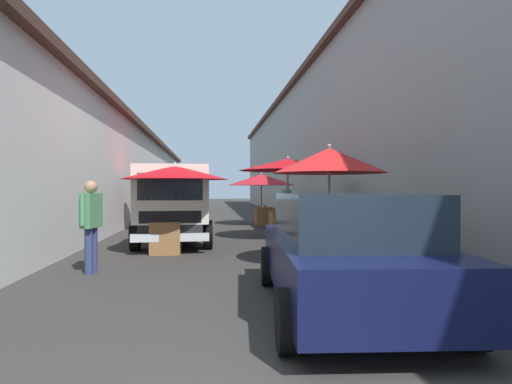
{
  "coord_description": "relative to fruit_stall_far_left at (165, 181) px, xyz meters",
  "views": [
    {
      "loc": [
        -1.88,
        0.56,
        1.51
      ],
      "look_at": [
        8.62,
        -0.64,
        1.42
      ],
      "focal_mm": 28.64,
      "sensor_mm": 36.0,
      "label": 1
    }
  ],
  "objects": [
    {
      "name": "fruit_stall_near_left",
      "position": [
        -5.39,
        -0.75,
        -0.15
      ],
      "size": [
        2.48,
        2.48,
        2.12
      ],
      "color": "#9E9EA3",
      "rests_on": "ground"
    },
    {
      "name": "vendor_by_crates",
      "position": [
        4.0,
        -5.21,
        -0.8
      ],
      "size": [
        0.61,
        0.39,
        1.69
      ],
      "color": "navy",
      "rests_on": "ground"
    },
    {
      "name": "fruit_stall_mid_lane",
      "position": [
        1.79,
        -3.74,
        -0.09
      ],
      "size": [
        2.81,
        2.81,
        2.18
      ],
      "color": "#9E9EA3",
      "rests_on": "ground"
    },
    {
      "name": "fruit_stall_far_right",
      "position": [
        -7.45,
        -3.87,
        -0.04
      ],
      "size": [
        2.16,
        2.16,
        2.36
      ],
      "color": "#9E9EA3",
      "rests_on": "ground"
    },
    {
      "name": "delivery_truck",
      "position": [
        -4.1,
        -0.63,
        -0.74
      ],
      "size": [
        4.98,
        2.12,
        2.08
      ],
      "color": "black",
      "rests_on": "ground"
    },
    {
      "name": "fruit_stall_near_right",
      "position": [
        -3.1,
        -3.86,
        0.19
      ],
      "size": [
        2.89,
        2.89,
        2.47
      ],
      "color": "#9E9EA3",
      "rests_on": "ground"
    },
    {
      "name": "vendor_in_shade",
      "position": [
        -7.45,
        0.52,
        -0.82
      ],
      "size": [
        0.64,
        0.3,
        1.65
      ],
      "color": "navy",
      "rests_on": "ground"
    },
    {
      "name": "building_right_concrete",
      "position": [
        2.64,
        -9.31,
        1.69
      ],
      "size": [
        49.8,
        7.5,
        6.92
      ],
      "color": "gray",
      "rests_on": "ground"
    },
    {
      "name": "ground",
      "position": [
        0.39,
        -2.13,
        -1.78
      ],
      "size": [
        90.0,
        90.0,
        0.0
      ],
      "primitive_type": "plane",
      "color": "#33302D"
    },
    {
      "name": "fruit_stall_far_left",
      "position": [
        0.0,
        0.0,
        0.0
      ],
      "size": [
        2.54,
        2.54,
        2.34
      ],
      "color": "#9E9EA3",
      "rests_on": "ground"
    },
    {
      "name": "hatchback_car",
      "position": [
        -10.09,
        -3.24,
        -1.04
      ],
      "size": [
        4.03,
        2.16,
        1.45
      ],
      "color": "#0F1438",
      "rests_on": "ground"
    },
    {
      "name": "building_left_whitewash",
      "position": [
        2.64,
        5.06,
        0.44
      ],
      "size": [
        49.8,
        7.5,
        4.43
      ],
      "color": "silver",
      "rests_on": "ground"
    }
  ]
}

